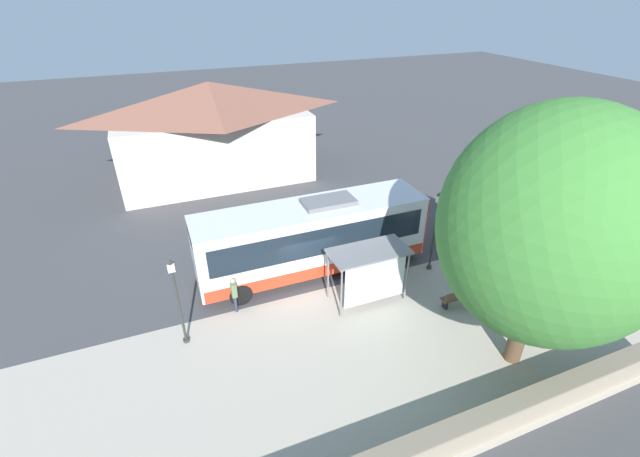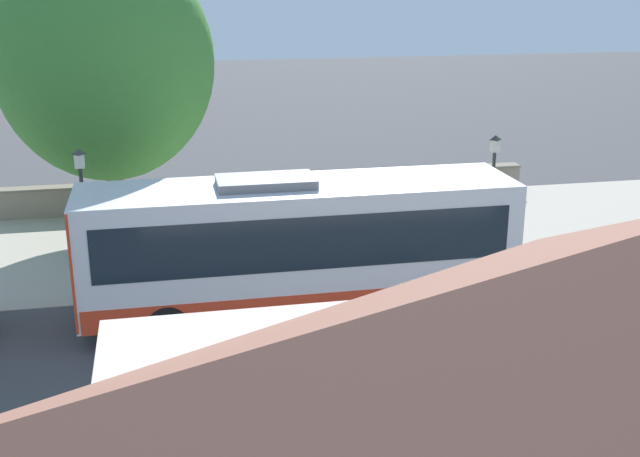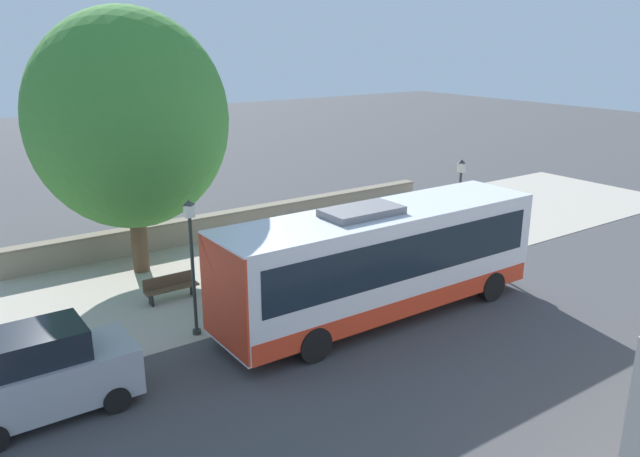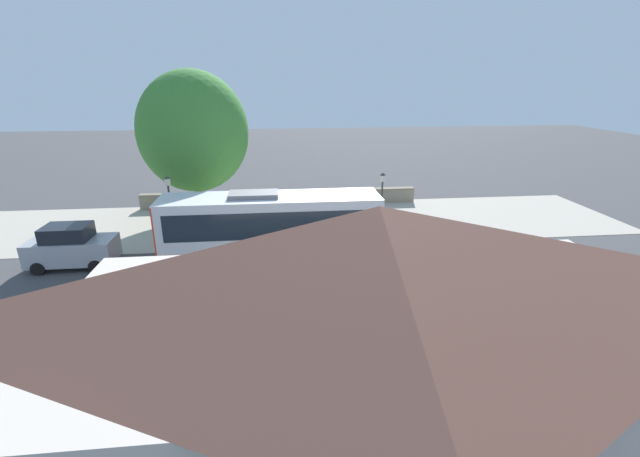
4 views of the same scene
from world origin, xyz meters
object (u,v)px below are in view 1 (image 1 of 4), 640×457
Objects in this scene: street_lamp_near at (177,295)px; bench at (461,296)px; bus_shelter at (370,261)px; shade_tree at (552,227)px; bus at (313,236)px; parked_car_behind_bus at (482,218)px; pedestrian at (234,292)px; street_lamp_far at (435,225)px.

bench is at bearing -100.81° from street_lamp_near.
shade_tree is (-4.96, -3.41, 3.55)m from bus_shelter.
street_lamp_near is at bearing 64.18° from shade_tree.
bus is 3.40m from bus_shelter.
bus is 1.14× the size of shade_tree.
pedestrian is at bearing 95.40° from parked_car_behind_bus.
shade_tree reaches higher than street_lamp_near.
street_lamp_far is 5.03m from parked_car_behind_bus.
bench is 0.19× the size of shade_tree.
street_lamp_near reaches higher than parked_car_behind_bus.
street_lamp_near is (-1.08, 2.19, 1.32)m from pedestrian.
bus is 5.97× the size of bench.
shade_tree is (-5.37, -11.09, 3.33)m from street_lamp_near.
bus_shelter is at bearing -105.14° from pedestrian.
parked_car_behind_bus is at bearing -81.53° from street_lamp_near.
shade_tree is (-8.06, -4.79, 3.75)m from bus.
parked_car_behind_bus is (7.76, -4.98, -4.60)m from shade_tree.
bench is at bearing 172.71° from street_lamp_far.
street_lamp_near is (-2.70, 6.30, 0.42)m from bus.
street_lamp_near is at bearing 116.31° from pedestrian.
bench is at bearing -116.15° from bus_shelter.
street_lamp_far is (0.64, -11.58, 0.13)m from street_lamp_near.
street_lamp_far is (1.04, -3.90, 0.35)m from bus_shelter.
parked_car_behind_bus is (-0.30, -9.78, -0.85)m from bus.
street_lamp_near is (2.14, 11.22, 1.82)m from bench.
bench is 11.57m from street_lamp_near.
bus_shelter reaches higher than bench.
street_lamp_near reaches higher than bench.
parked_car_behind_bus is (4.54, -4.86, 0.55)m from bench.
bus is 4.51m from pedestrian.
street_lamp_near is at bearing 113.18° from bus.
parked_car_behind_bus is at bearing -46.93° from bench.
bus_shelter is 5.80m from pedestrian.
street_lamp_near is at bearing 86.98° from bus_shelter.
street_lamp_near is 16.30m from parked_car_behind_bus.
street_lamp_near is 0.96× the size of parked_car_behind_bus.
street_lamp_far reaches higher than bench.
bus reaches higher than pedestrian.
street_lamp_far is (-0.44, -9.39, 1.45)m from pedestrian.
bus_shelter is 8.91m from parked_car_behind_bus.
bench is 6.08m from shade_tree.
pedestrian is (-1.62, 4.11, -0.90)m from bus.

